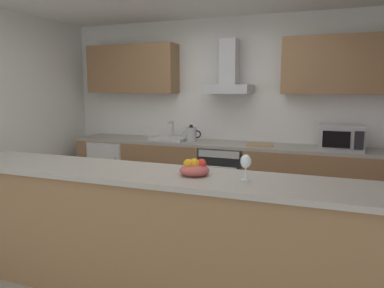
% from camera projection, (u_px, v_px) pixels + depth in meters
% --- Properties ---
extents(ground, '(5.93, 4.87, 0.02)m').
position_uv_depth(ground, '(175.00, 256.00, 3.65)').
color(ground, gray).
extents(wall_back, '(5.93, 0.12, 2.60)m').
position_uv_depth(wall_back, '(230.00, 112.00, 5.29)').
color(wall_back, white).
rests_on(wall_back, ground).
extents(backsplash_tile, '(4.19, 0.02, 0.66)m').
position_uv_depth(backsplash_tile, '(228.00, 117.00, 5.23)').
color(backsplash_tile, white).
extents(counter_back, '(4.33, 0.60, 0.90)m').
position_uv_depth(counter_back, '(222.00, 175.00, 5.07)').
color(counter_back, olive).
rests_on(counter_back, ground).
extents(counter_island, '(3.59, 0.64, 1.01)m').
position_uv_depth(counter_island, '(142.00, 233.00, 2.91)').
color(counter_island, olive).
rests_on(counter_island, ground).
extents(upper_cabinets, '(4.28, 0.32, 0.70)m').
position_uv_depth(upper_cabinets, '(226.00, 67.00, 4.98)').
color(upper_cabinets, olive).
extents(oven, '(0.60, 0.62, 0.80)m').
position_uv_depth(oven, '(225.00, 175.00, 5.02)').
color(oven, slate).
rests_on(oven, ground).
extents(refrigerator, '(0.58, 0.60, 0.85)m').
position_uv_depth(refrigerator, '(114.00, 168.00, 5.65)').
color(refrigerator, white).
rests_on(refrigerator, ground).
extents(microwave, '(0.50, 0.38, 0.30)m').
position_uv_depth(microwave, '(342.00, 138.00, 4.40)').
color(microwave, '#B7BABC').
rests_on(microwave, counter_back).
extents(sink, '(0.50, 0.40, 0.26)m').
position_uv_depth(sink, '(169.00, 138.00, 5.25)').
color(sink, silver).
rests_on(sink, counter_back).
extents(kettle, '(0.29, 0.15, 0.24)m').
position_uv_depth(kettle, '(191.00, 134.00, 5.08)').
color(kettle, '#B7BABC').
rests_on(kettle, counter_back).
extents(range_hood, '(0.62, 0.45, 0.72)m').
position_uv_depth(range_hood, '(229.00, 76.00, 4.94)').
color(range_hood, '#B7BABC').
extents(wine_glass, '(0.08, 0.08, 0.18)m').
position_uv_depth(wine_glass, '(246.00, 162.00, 2.55)').
color(wine_glass, silver).
rests_on(wine_glass, counter_island).
extents(fruit_bowl, '(0.22, 0.22, 0.13)m').
position_uv_depth(fruit_bowl, '(194.00, 169.00, 2.70)').
color(fruit_bowl, '#B24C47').
rests_on(fruit_bowl, counter_island).
extents(chopping_board, '(0.37, 0.26, 0.02)m').
position_uv_depth(chopping_board, '(260.00, 145.00, 4.76)').
color(chopping_board, tan).
rests_on(chopping_board, counter_back).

